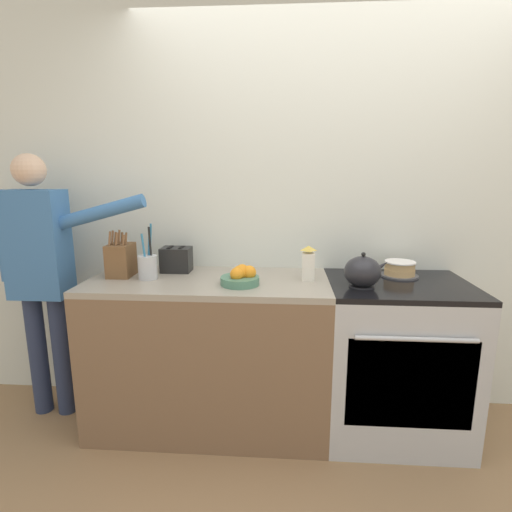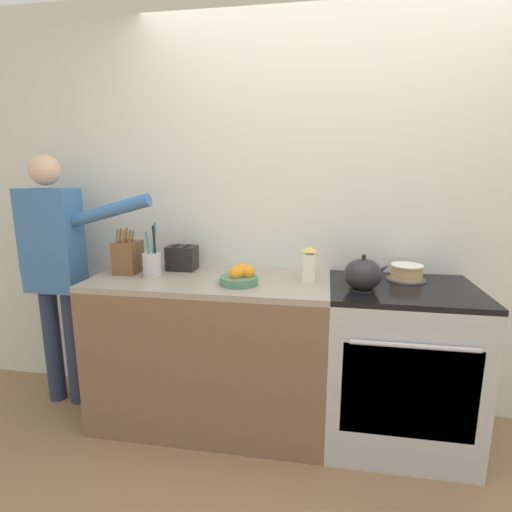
{
  "view_description": "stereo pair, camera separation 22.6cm",
  "coord_description": "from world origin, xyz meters",
  "px_view_note": "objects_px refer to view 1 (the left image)",
  "views": [
    {
      "loc": [
        -0.31,
        -1.92,
        1.55
      ],
      "look_at": [
        -0.47,
        0.29,
        1.08
      ],
      "focal_mm": 28.0,
      "sensor_mm": 36.0,
      "label": 1
    },
    {
      "loc": [
        -0.09,
        -1.89,
        1.55
      ],
      "look_at": [
        -0.47,
        0.29,
        1.08
      ],
      "focal_mm": 28.0,
      "sensor_mm": 36.0,
      "label": 2
    }
  ],
  "objects_px": {
    "stove_range": "(394,358)",
    "knife_block": "(121,260)",
    "tea_kettle": "(363,272)",
    "utensil_crock": "(148,266)",
    "person_baker": "(41,265)",
    "toaster": "(176,259)",
    "fruit_bowl": "(241,277)",
    "milk_carton": "(308,264)",
    "layer_cake": "(400,269)"
  },
  "relations": [
    {
      "from": "knife_block",
      "to": "milk_carton",
      "type": "xyz_separation_m",
      "value": [
        1.12,
        -0.01,
        -0.0
      ]
    },
    {
      "from": "stove_range",
      "to": "utensil_crock",
      "type": "relative_size",
      "value": 2.82
    },
    {
      "from": "knife_block",
      "to": "tea_kettle",
      "type": "bearing_deg",
      "value": -5.22
    },
    {
      "from": "layer_cake",
      "to": "milk_carton",
      "type": "height_order",
      "value": "milk_carton"
    },
    {
      "from": "tea_kettle",
      "to": "utensil_crock",
      "type": "relative_size",
      "value": 0.74
    },
    {
      "from": "layer_cake",
      "to": "fruit_bowl",
      "type": "xyz_separation_m",
      "value": [
        -0.94,
        -0.24,
        -0.0
      ]
    },
    {
      "from": "milk_carton",
      "to": "person_baker",
      "type": "xyz_separation_m",
      "value": [
        -1.62,
        0.01,
        -0.04
      ]
    },
    {
      "from": "stove_range",
      "to": "knife_block",
      "type": "height_order",
      "value": "knife_block"
    },
    {
      "from": "toaster",
      "to": "milk_carton",
      "type": "relative_size",
      "value": 0.97
    },
    {
      "from": "knife_block",
      "to": "fruit_bowl",
      "type": "height_order",
      "value": "knife_block"
    },
    {
      "from": "toaster",
      "to": "tea_kettle",
      "type": "bearing_deg",
      "value": -13.32
    },
    {
      "from": "tea_kettle",
      "to": "stove_range",
      "type": "bearing_deg",
      "value": 21.61
    },
    {
      "from": "tea_kettle",
      "to": "knife_block",
      "type": "height_order",
      "value": "knife_block"
    },
    {
      "from": "person_baker",
      "to": "fruit_bowl",
      "type": "bearing_deg",
      "value": -14.83
    },
    {
      "from": "stove_range",
      "to": "tea_kettle",
      "type": "height_order",
      "value": "tea_kettle"
    },
    {
      "from": "stove_range",
      "to": "toaster",
      "type": "xyz_separation_m",
      "value": [
        -1.34,
        0.17,
        0.54
      ]
    },
    {
      "from": "knife_block",
      "to": "toaster",
      "type": "bearing_deg",
      "value": 23.85
    },
    {
      "from": "tea_kettle",
      "to": "milk_carton",
      "type": "xyz_separation_m",
      "value": [
        -0.29,
        0.12,
        0.01
      ]
    },
    {
      "from": "fruit_bowl",
      "to": "person_baker",
      "type": "distance_m",
      "value": 1.25
    },
    {
      "from": "layer_cake",
      "to": "knife_block",
      "type": "xyz_separation_m",
      "value": [
        -1.68,
        -0.11,
        0.06
      ]
    },
    {
      "from": "knife_block",
      "to": "person_baker",
      "type": "height_order",
      "value": "person_baker"
    },
    {
      "from": "stove_range",
      "to": "knife_block",
      "type": "xyz_separation_m",
      "value": [
        -1.64,
        0.04,
        0.57
      ]
    },
    {
      "from": "tea_kettle",
      "to": "utensil_crock",
      "type": "xyz_separation_m",
      "value": [
        -1.23,
        0.08,
        -0.01
      ]
    },
    {
      "from": "layer_cake",
      "to": "utensil_crock",
      "type": "bearing_deg",
      "value": -173.74
    },
    {
      "from": "knife_block",
      "to": "milk_carton",
      "type": "height_order",
      "value": "knife_block"
    },
    {
      "from": "utensil_crock",
      "to": "toaster",
      "type": "bearing_deg",
      "value": 57.15
    },
    {
      "from": "layer_cake",
      "to": "knife_block",
      "type": "distance_m",
      "value": 1.68
    },
    {
      "from": "knife_block",
      "to": "person_baker",
      "type": "relative_size",
      "value": 0.17
    },
    {
      "from": "tea_kettle",
      "to": "toaster",
      "type": "distance_m",
      "value": 1.14
    },
    {
      "from": "layer_cake",
      "to": "person_baker",
      "type": "height_order",
      "value": "person_baker"
    },
    {
      "from": "milk_carton",
      "to": "layer_cake",
      "type": "bearing_deg",
      "value": 12.61
    },
    {
      "from": "milk_carton",
      "to": "person_baker",
      "type": "height_order",
      "value": "person_baker"
    },
    {
      "from": "layer_cake",
      "to": "toaster",
      "type": "relative_size",
      "value": 1.12
    },
    {
      "from": "tea_kettle",
      "to": "person_baker",
      "type": "relative_size",
      "value": 0.15
    },
    {
      "from": "stove_range",
      "to": "fruit_bowl",
      "type": "xyz_separation_m",
      "value": [
        -0.9,
        -0.09,
        0.51
      ]
    },
    {
      "from": "stove_range",
      "to": "fruit_bowl",
      "type": "bearing_deg",
      "value": -174.04
    },
    {
      "from": "layer_cake",
      "to": "toaster",
      "type": "height_order",
      "value": "toaster"
    },
    {
      "from": "stove_range",
      "to": "person_baker",
      "type": "height_order",
      "value": "person_baker"
    },
    {
      "from": "layer_cake",
      "to": "fruit_bowl",
      "type": "bearing_deg",
      "value": -165.44
    },
    {
      "from": "stove_range",
      "to": "fruit_bowl",
      "type": "relative_size",
      "value": 4.28
    },
    {
      "from": "fruit_bowl",
      "to": "layer_cake",
      "type": "bearing_deg",
      "value": 14.56
    },
    {
      "from": "milk_carton",
      "to": "fruit_bowl",
      "type": "bearing_deg",
      "value": -162.64
    },
    {
      "from": "toaster",
      "to": "person_baker",
      "type": "bearing_deg",
      "value": -170.28
    },
    {
      "from": "knife_block",
      "to": "toaster",
      "type": "xyz_separation_m",
      "value": [
        0.3,
        0.13,
        -0.02
      ]
    },
    {
      "from": "utensil_crock",
      "to": "milk_carton",
      "type": "height_order",
      "value": "utensil_crock"
    },
    {
      "from": "fruit_bowl",
      "to": "toaster",
      "type": "distance_m",
      "value": 0.51
    },
    {
      "from": "stove_range",
      "to": "milk_carton",
      "type": "distance_m",
      "value": 0.77
    },
    {
      "from": "stove_range",
      "to": "layer_cake",
      "type": "distance_m",
      "value": 0.53
    },
    {
      "from": "toaster",
      "to": "milk_carton",
      "type": "distance_m",
      "value": 0.83
    },
    {
      "from": "milk_carton",
      "to": "knife_block",
      "type": "bearing_deg",
      "value": 179.31
    }
  ]
}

